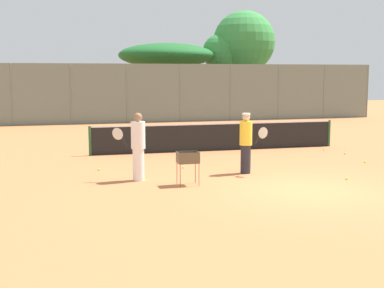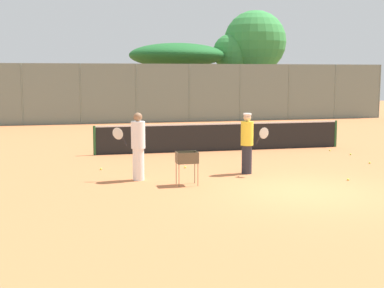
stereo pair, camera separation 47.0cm
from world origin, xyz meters
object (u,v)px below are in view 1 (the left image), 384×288
object	(u,v)px
player_white_outfit	(246,142)
ball_cart	(188,160)
tennis_net	(217,136)
parked_car	(229,108)
player_red_cap	(138,146)

from	to	relation	value
player_white_outfit	ball_cart	bearing A→B (deg)	-102.83
tennis_net	parked_car	world-z (taller)	parked_car
player_white_outfit	player_red_cap	size ratio (longest dim) A/B	0.95
tennis_net	player_white_outfit	xyz separation A→B (m)	(-0.62, -4.73, 0.37)
player_red_cap	ball_cart	size ratio (longest dim) A/B	2.10
player_red_cap	ball_cart	xyz separation A→B (m)	(1.17, -0.96, -0.30)
player_white_outfit	player_red_cap	xyz separation A→B (m)	(-3.26, -0.23, 0.04)
player_white_outfit	parked_car	size ratio (longest dim) A/B	0.43
ball_cart	tennis_net	bearing A→B (deg)	65.35
tennis_net	player_white_outfit	bearing A→B (deg)	-97.48
player_red_cap	player_white_outfit	bearing A→B (deg)	-160.04
player_white_outfit	ball_cart	size ratio (longest dim) A/B	2.00
tennis_net	ball_cart	bearing A→B (deg)	-114.65
tennis_net	ball_cart	size ratio (longest dim) A/B	10.85
tennis_net	ball_cart	world-z (taller)	tennis_net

